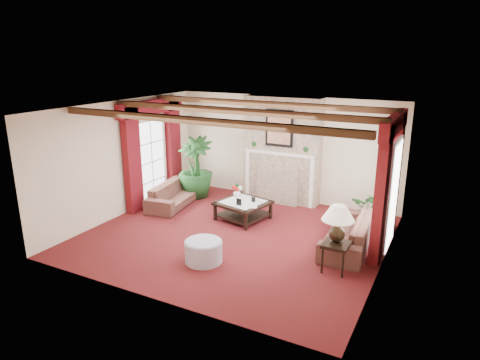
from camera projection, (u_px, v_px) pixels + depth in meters
The scene contains 23 objects.
floor at pixel (235, 235), 9.10m from camera, with size 6.00×6.00×0.00m, color #4C0D16.
ceiling at pixel (235, 108), 8.32m from camera, with size 6.00×6.00×0.00m, color white.
back_wall at pixel (285, 149), 11.05m from camera, with size 6.00×0.02×2.70m, color beige.
left_wall at pixel (122, 158), 10.03m from camera, with size 0.02×5.50×2.70m, color beige.
right_wall at pixel (388, 196), 7.39m from camera, with size 0.02×5.50×2.70m, color beige.
ceiling_beams at pixel (235, 111), 8.34m from camera, with size 6.00×3.00×0.12m, color #372011, non-canonical shape.
fireplace at pixel (284, 97), 10.49m from camera, with size 2.00×0.52×2.70m, color tan, non-canonical shape.
french_door_left at pixel (149, 120), 10.65m from camera, with size 0.10×1.10×2.16m, color white, non-canonical shape.
french_door_right at pixel (399, 142), 8.03m from camera, with size 0.10×1.10×2.16m, color white, non-canonical shape.
curtains_left at pixel (151, 103), 10.48m from camera, with size 0.20×2.40×2.55m, color #540B16, non-canonical shape.
curtains_right at pixel (395, 119), 7.96m from camera, with size 0.20×2.40×2.55m, color #540B16, non-canonical shape.
sofa_left at pixel (175, 191), 10.85m from camera, with size 0.83×1.96×0.74m, color #3B1020.
sofa_right at pixel (348, 228), 8.47m from camera, with size 0.74×2.10×0.81m, color #3B1020.
potted_palm at pixel (196, 180), 11.45m from camera, with size 1.07×1.71×0.91m, color black.
small_plant at pixel (370, 214), 9.37m from camera, with size 0.88×0.95×0.68m, color black.
coffee_table at pixel (243, 210), 9.93m from camera, with size 1.05×1.05×0.43m, color black, non-canonical shape.
side_table at pixel (335, 257), 7.55m from camera, with size 0.45×0.45×0.54m, color black, non-canonical shape.
ottoman at pixel (204, 252), 7.90m from camera, with size 0.69×0.69×0.40m, color #A9A4BA.
table_lamp at pixel (338, 224), 7.37m from camera, with size 0.57×0.57×0.72m, color black, non-canonical shape.
flower_vase at pixel (237, 193), 10.21m from camera, with size 0.23×0.24×0.18m, color silver.
book at pixel (248, 201), 9.51m from camera, with size 0.19×0.10×0.27m, color black.
photo_frame_a at pixel (239, 202), 9.59m from camera, with size 0.13×0.02×0.17m, color black, non-canonical shape.
photo_frame_b at pixel (253, 200), 9.81m from camera, with size 0.10×0.02×0.13m, color black, non-canonical shape.
Camera 1 is at (3.95, -7.39, 3.73)m, focal length 32.00 mm.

